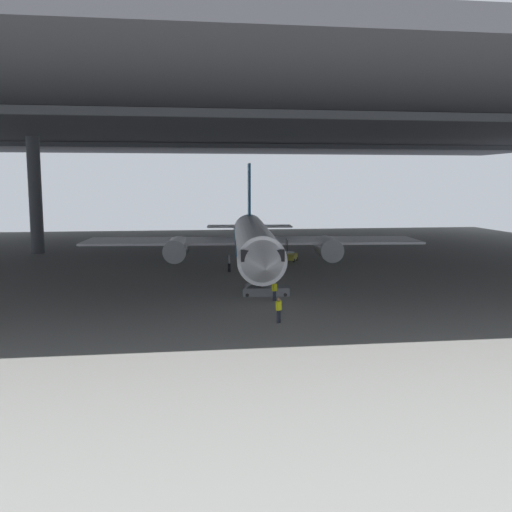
# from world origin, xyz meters

# --- Properties ---
(ground_plane) EXTENTS (110.00, 110.00, 0.00)m
(ground_plane) POSITION_xyz_m (0.00, 0.00, 0.00)
(ground_plane) COLOR gray
(hangar_structure) EXTENTS (121.00, 99.00, 16.70)m
(hangar_structure) POSITION_xyz_m (-0.08, 13.75, 16.07)
(hangar_structure) COLOR #4C4F54
(hangar_structure) RESTS_ON ground_plane
(airplane_main) EXTENTS (36.67, 37.87, 11.79)m
(airplane_main) POSITION_xyz_m (-0.20, -1.18, 3.51)
(airplane_main) COLOR white
(airplane_main) RESTS_ON ground_plane
(boarding_stairs) EXTENTS (4.37, 1.84, 4.73)m
(boarding_stairs) POSITION_xyz_m (-0.49, -11.66, 0.74)
(boarding_stairs) COLOR slate
(boarding_stairs) RESTS_ON ground_plane
(crew_worker_near_nose) EXTENTS (0.46, 0.39, 1.76)m
(crew_worker_near_nose) POSITION_xyz_m (-1.14, -21.24, 1.02)
(crew_worker_near_nose) COLOR #232838
(crew_worker_near_nose) RESTS_ON ground_plane
(crew_worker_by_stairs) EXTENTS (0.47, 0.38, 1.61)m
(crew_worker_by_stairs) POSITION_xyz_m (-0.22, -14.09, 0.91)
(crew_worker_by_stairs) COLOR #232838
(crew_worker_by_stairs) RESTS_ON ground_plane
(baggage_tug) EXTENTS (2.03, 2.50, 0.90)m
(baggage_tug) POSITION_xyz_m (5.60, 8.34, 0.53)
(baggage_tug) COLOR yellow
(baggage_tug) RESTS_ON ground_plane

